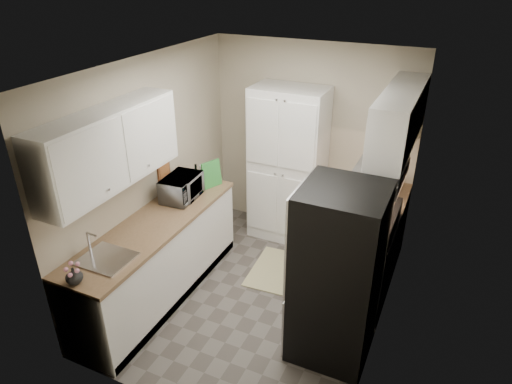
# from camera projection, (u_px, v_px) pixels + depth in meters

# --- Properties ---
(ground) EXTENTS (3.20, 3.20, 0.00)m
(ground) POSITION_uv_depth(u_px,v_px,m) (259.00, 294.00, 5.09)
(ground) COLOR #56514C
(ground) RESTS_ON ground
(room_shell) EXTENTS (2.64, 3.24, 2.52)m
(room_shell) POSITION_uv_depth(u_px,v_px,m) (257.00, 160.00, 4.34)
(room_shell) COLOR #BAB196
(room_shell) RESTS_ON ground
(pantry_cabinet) EXTENTS (0.90, 0.55, 2.00)m
(pantry_cabinet) POSITION_uv_depth(u_px,v_px,m) (288.00, 166.00, 5.77)
(pantry_cabinet) COLOR white
(pantry_cabinet) RESTS_ON ground
(base_cabinet_left) EXTENTS (0.60, 2.30, 0.88)m
(base_cabinet_left) POSITION_uv_depth(u_px,v_px,m) (159.00, 260.00, 4.91)
(base_cabinet_left) COLOR white
(base_cabinet_left) RESTS_ON ground
(countertop_left) EXTENTS (0.63, 2.33, 0.04)m
(countertop_left) POSITION_uv_depth(u_px,v_px,m) (155.00, 224.00, 4.70)
(countertop_left) COLOR #846647
(countertop_left) RESTS_ON base_cabinet_left
(base_cabinet_right) EXTENTS (0.60, 0.80, 0.88)m
(base_cabinet_right) POSITION_uv_depth(u_px,v_px,m) (375.00, 229.00, 5.48)
(base_cabinet_right) COLOR white
(base_cabinet_right) RESTS_ON ground
(countertop_right) EXTENTS (0.63, 0.83, 0.04)m
(countertop_right) POSITION_uv_depth(u_px,v_px,m) (379.00, 195.00, 5.27)
(countertop_right) COLOR #846647
(countertop_right) RESTS_ON base_cabinet_right
(electric_range) EXTENTS (0.71, 0.78, 1.13)m
(electric_range) POSITION_uv_depth(u_px,v_px,m) (358.00, 262.00, 4.82)
(electric_range) COLOR #B7B7BC
(electric_range) RESTS_ON ground
(refrigerator) EXTENTS (0.70, 0.72, 1.70)m
(refrigerator) POSITION_uv_depth(u_px,v_px,m) (337.00, 275.00, 4.02)
(refrigerator) COLOR #B7B7BC
(refrigerator) RESTS_ON ground
(microwave) EXTENTS (0.36, 0.51, 0.27)m
(microwave) POSITION_uv_depth(u_px,v_px,m) (182.00, 188.00, 5.09)
(microwave) COLOR #BBBCC0
(microwave) RESTS_ON countertop_left
(wine_bottle) EXTENTS (0.08, 0.08, 0.31)m
(wine_bottle) POSITION_uv_depth(u_px,v_px,m) (196.00, 179.00, 5.24)
(wine_bottle) COLOR black
(wine_bottle) RESTS_ON countertop_left
(flower_vase) EXTENTS (0.16, 0.16, 0.15)m
(flower_vase) POSITION_uv_depth(u_px,v_px,m) (74.00, 276.00, 3.78)
(flower_vase) COLOR white
(flower_vase) RESTS_ON countertop_left
(cutting_board) EXTENTS (0.12, 0.24, 0.32)m
(cutting_board) POSITION_uv_depth(u_px,v_px,m) (212.00, 174.00, 5.36)
(cutting_board) COLOR green
(cutting_board) RESTS_ON countertop_left
(toaster_oven) EXTENTS (0.30, 0.37, 0.20)m
(toaster_oven) POSITION_uv_depth(u_px,v_px,m) (384.00, 184.00, 5.25)
(toaster_oven) COLOR silver
(toaster_oven) RESTS_ON countertop_right
(fruit_basket) EXTENTS (0.35, 0.35, 0.12)m
(fruit_basket) POSITION_uv_depth(u_px,v_px,m) (387.00, 171.00, 5.19)
(fruit_basket) COLOR #E79F0B
(fruit_basket) RESTS_ON toaster_oven
(kitchen_mat) EXTENTS (0.58, 0.87, 0.01)m
(kitchen_mat) POSITION_uv_depth(u_px,v_px,m) (275.00, 270.00, 5.47)
(kitchen_mat) COLOR #BCB581
(kitchen_mat) RESTS_ON ground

